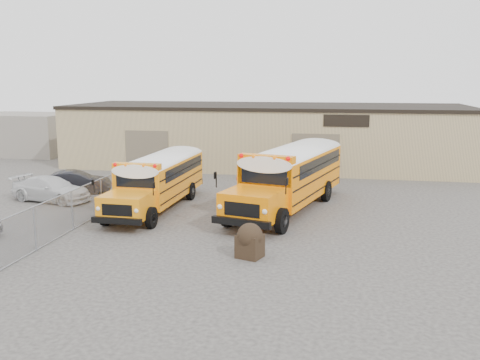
% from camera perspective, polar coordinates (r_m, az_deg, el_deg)
% --- Properties ---
extents(ground, '(120.00, 120.00, 0.00)m').
position_cam_1_polar(ground, '(22.98, -3.90, -6.11)').
color(ground, '#393735').
rests_on(ground, ground).
extents(warehouse, '(30.20, 10.20, 4.67)m').
position_cam_1_polar(warehouse, '(41.87, 2.86, 4.88)').
color(warehouse, '#D0B880').
rests_on(warehouse, ground).
extents(chainlink_fence, '(0.07, 18.07, 1.81)m').
position_cam_1_polar(chainlink_fence, '(27.49, -14.56, -1.67)').
color(chainlink_fence, gray).
rests_on(chainlink_fence, ground).
extents(distant_building_left, '(8.00, 6.00, 3.60)m').
position_cam_1_polar(distant_building_left, '(51.53, -21.93, 4.58)').
color(distant_building_left, gray).
rests_on(distant_building_left, ground).
extents(school_bus_left, '(3.00, 9.61, 2.79)m').
position_cam_1_polar(school_bus_left, '(33.62, -5.19, 2.10)').
color(school_bus_left, orange).
rests_on(school_bus_left, ground).
extents(school_bus_right, '(5.41, 11.45, 3.26)m').
position_cam_1_polar(school_bus_right, '(34.11, 9.21, 2.58)').
color(school_bus_right, orange).
rests_on(school_bus_right, ground).
extents(tarp_bundle, '(1.10, 1.05, 1.34)m').
position_cam_1_polar(tarp_bundle, '(20.23, 1.05, -6.41)').
color(tarp_bundle, black).
rests_on(tarp_bundle, ground).
extents(car_white, '(4.92, 2.84, 1.34)m').
position_cam_1_polar(car_white, '(31.23, -19.51, -0.91)').
color(car_white, silver).
rests_on(car_white, ground).
extents(car_dark, '(4.25, 2.60, 1.32)m').
position_cam_1_polar(car_dark, '(32.95, -17.12, -0.21)').
color(car_dark, black).
rests_on(car_dark, ground).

